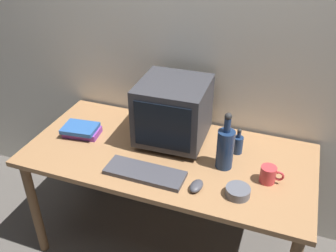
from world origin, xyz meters
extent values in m
plane|color=#56514C|center=(0.00, 0.00, 0.00)|extent=(6.00, 6.00, 0.00)
cube|color=silver|center=(0.00, 0.44, 1.25)|extent=(4.00, 0.08, 2.50)
cube|color=#9E7047|center=(0.00, 0.00, 0.72)|extent=(1.61, 0.77, 0.03)
cylinder|color=brown|center=(-0.75, -0.32, 0.35)|extent=(0.06, 0.06, 0.71)
cylinder|color=brown|center=(-0.75, 0.32, 0.35)|extent=(0.06, 0.06, 0.71)
cylinder|color=brown|center=(0.75, 0.32, 0.35)|extent=(0.06, 0.06, 0.71)
cube|color=#333338|center=(-0.02, 0.14, 0.75)|extent=(0.29, 0.25, 0.03)
cube|color=#333338|center=(-0.02, 0.14, 0.94)|extent=(0.39, 0.39, 0.34)
cube|color=black|center=(-0.01, -0.05, 0.94)|extent=(0.31, 0.02, 0.27)
cube|color=#3F3F47|center=(-0.05, -0.22, 0.75)|extent=(0.42, 0.15, 0.02)
ellipsoid|color=#3F3F47|center=(0.24, -0.23, 0.75)|extent=(0.07, 0.11, 0.04)
cylinder|color=navy|center=(0.32, -0.01, 0.85)|extent=(0.09, 0.09, 0.22)
cylinder|color=navy|center=(0.32, -0.01, 1.00)|extent=(0.03, 0.03, 0.08)
sphere|color=#262626|center=(0.32, -0.01, 1.05)|extent=(0.04, 0.04, 0.04)
cylinder|color=navy|center=(0.36, 0.14, 0.79)|extent=(0.06, 0.06, 0.10)
cylinder|color=navy|center=(0.36, 0.14, 0.86)|extent=(0.02, 0.02, 0.04)
sphere|color=#262626|center=(0.36, 0.14, 0.88)|extent=(0.02, 0.02, 0.02)
cube|color=#843893|center=(-0.55, 0.00, 0.76)|extent=(0.22, 0.15, 0.04)
cube|color=#28569E|center=(-0.56, -0.01, 0.79)|extent=(0.22, 0.17, 0.02)
cylinder|color=#CC383D|center=(0.56, -0.06, 0.78)|extent=(0.08, 0.08, 0.09)
torus|color=#CC383D|center=(0.61, -0.06, 0.79)|extent=(0.06, 0.01, 0.06)
cylinder|color=#595B66|center=(0.44, -0.21, 0.76)|extent=(0.12, 0.12, 0.04)
camera|label=1|loc=(0.59, -1.59, 1.97)|focal=39.75mm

